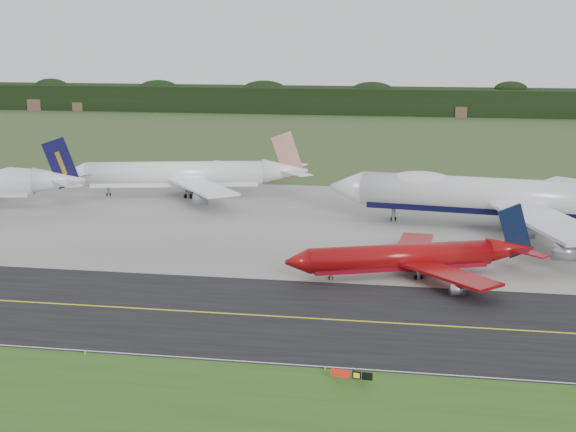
# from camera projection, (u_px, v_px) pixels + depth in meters

# --- Properties ---
(ground) EXTENTS (600.00, 600.00, 0.00)m
(ground) POSITION_uv_depth(u_px,v_px,m) (329.00, 309.00, 110.59)
(ground) COLOR #2D441F
(ground) RESTS_ON ground
(grass_verge) EXTENTS (400.00, 30.00, 0.01)m
(grass_verge) POSITION_uv_depth(u_px,v_px,m) (288.00, 431.00, 76.94)
(grass_verge) COLOR #325519
(grass_verge) RESTS_ON ground
(taxiway) EXTENTS (400.00, 32.00, 0.02)m
(taxiway) POSITION_uv_depth(u_px,v_px,m) (326.00, 319.00, 106.75)
(taxiway) COLOR black
(taxiway) RESTS_ON ground
(apron) EXTENTS (400.00, 78.00, 0.01)m
(apron) POSITION_uv_depth(u_px,v_px,m) (358.00, 224.00, 159.63)
(apron) COLOR gray
(apron) RESTS_ON ground
(taxiway_centreline) EXTENTS (400.00, 0.40, 0.00)m
(taxiway_centreline) POSITION_uv_depth(u_px,v_px,m) (326.00, 319.00, 106.74)
(taxiway_centreline) COLOR yellow
(taxiway_centreline) RESTS_ON taxiway
(taxiway_edge_line) EXTENTS (400.00, 0.25, 0.00)m
(taxiway_edge_line) POSITION_uv_depth(u_px,v_px,m) (310.00, 366.00, 91.84)
(taxiway_edge_line) COLOR silver
(taxiway_edge_line) RESTS_ON taxiway
(horizon_treeline) EXTENTS (700.00, 25.00, 12.00)m
(horizon_treeline) POSITION_uv_depth(u_px,v_px,m) (396.00, 102.00, 372.58)
(horizon_treeline) COLOR black
(horizon_treeline) RESTS_ON ground
(jet_ba_747) EXTENTS (74.51, 61.25, 18.73)m
(jet_ba_747) POSITION_uv_depth(u_px,v_px,m) (513.00, 197.00, 153.76)
(jet_ba_747) COLOR silver
(jet_ba_747) RESTS_ON ground
(jet_red_737) EXTENTS (39.44, 31.23, 10.98)m
(jet_red_737) POSITION_uv_depth(u_px,v_px,m) (414.00, 257.00, 125.28)
(jet_red_737) COLOR maroon
(jet_red_737) RESTS_ON ground
(jet_star_tail) EXTENTS (56.39, 46.41, 14.96)m
(jet_star_tail) POSITION_uv_depth(u_px,v_px,m) (188.00, 175.00, 186.39)
(jet_star_tail) COLOR white
(jet_star_tail) RESTS_ON ground
(taxiway_sign) EXTENTS (4.59, 0.69, 1.53)m
(taxiway_sign) POSITION_uv_depth(u_px,v_px,m) (351.00, 375.00, 86.91)
(taxiway_sign) COLOR slate
(taxiway_sign) RESTS_ON ground
(edge_marker_left) EXTENTS (0.16, 0.16, 0.50)m
(edge_marker_left) POSITION_uv_depth(u_px,v_px,m) (85.00, 352.00, 95.11)
(edge_marker_left) COLOR yellow
(edge_marker_left) RESTS_ON ground
(edge_marker_center) EXTENTS (0.16, 0.16, 0.50)m
(edge_marker_center) POSITION_uv_depth(u_px,v_px,m) (325.00, 368.00, 90.53)
(edge_marker_center) COLOR yellow
(edge_marker_center) RESTS_ON ground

